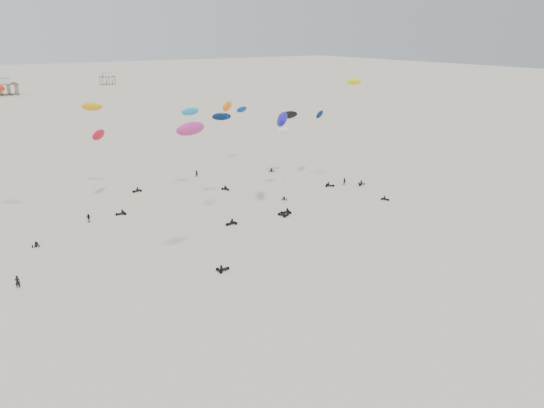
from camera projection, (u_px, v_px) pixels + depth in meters
ground_plane at (90, 137)px, 178.39m from camera, size 900.00×900.00×0.00m
pavilion_small at (107, 79)px, 351.69m from camera, size 9.00×7.00×8.00m
rig_0 at (201, 134)px, 114.64m from camera, size 9.38×5.10×18.80m
rig_1 at (250, 125)px, 139.03m from camera, size 4.41×16.00×18.47m
rig_2 at (104, 129)px, 114.46m from camera, size 9.95×8.48×20.06m
rig_3 at (362, 111)px, 114.78m from camera, size 4.02×14.89×25.79m
rig_4 at (284, 145)px, 115.29m from camera, size 7.39×9.12×14.93m
rig_5 at (298, 130)px, 124.90m from camera, size 6.40×15.10×18.70m
rig_7 at (246, 152)px, 104.92m from camera, size 9.77×15.93×22.19m
rig_8 at (229, 146)px, 94.92m from camera, size 4.23×5.16×22.45m
rig_9 at (329, 130)px, 124.81m from camera, size 7.37×15.11×18.21m
rig_11 at (198, 159)px, 74.55m from camera, size 6.17×5.12×22.36m
rig_12 at (282, 129)px, 100.66m from camera, size 6.04×8.41×19.82m
rig_14 at (103, 150)px, 106.55m from camera, size 4.54×13.91×16.50m
spectator_0 at (19, 288)px, 73.80m from camera, size 0.94×0.75×2.26m
spectator_1 at (345, 185)px, 123.04m from camera, size 1.11×0.97×1.97m
spectator_2 at (89, 222)px, 99.13m from camera, size 1.40×1.20×2.08m
spectator_3 at (197, 177)px, 129.77m from camera, size 0.87×0.70×2.11m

